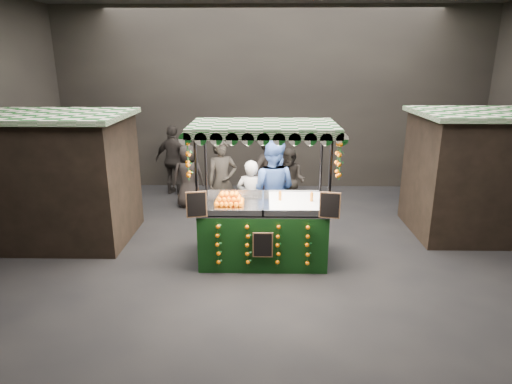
{
  "coord_description": "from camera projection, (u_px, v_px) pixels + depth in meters",
  "views": [
    {
      "loc": [
        -0.22,
        -7.4,
        3.6
      ],
      "look_at": [
        -0.37,
        0.5,
        1.18
      ],
      "focal_mm": 30.55,
      "sensor_mm": 36.0,
      "label": 1
    }
  ],
  "objects": [
    {
      "name": "ground",
      "position": [
        275.0,
        260.0,
        8.13
      ],
      "size": [
        12.0,
        12.0,
        0.0
      ],
      "primitive_type": "plane",
      "color": "black",
      "rests_on": "ground"
    },
    {
      "name": "shopper_0",
      "position": [
        222.0,
        182.0,
        9.8
      ],
      "size": [
        0.8,
        0.66,
        1.9
      ],
      "rotation": [
        0.0,
        0.0,
        0.34
      ],
      "color": "black",
      "rests_on": "ground"
    },
    {
      "name": "shopper_2",
      "position": [
        174.0,
        160.0,
        11.9
      ],
      "size": [
        1.2,
        0.78,
        1.9
      ],
      "rotation": [
        0.0,
        0.0,
        2.84
      ],
      "color": "#2A2522",
      "rests_on": "ground"
    },
    {
      "name": "juice_stall",
      "position": [
        264.0,
        220.0,
        7.95
      ],
      "size": [
        2.63,
        1.54,
        2.54
      ],
      "color": "black",
      "rests_on": "ground"
    },
    {
      "name": "neighbour_stall_left",
      "position": [
        57.0,
        178.0,
        8.78
      ],
      "size": [
        3.0,
        2.2,
        2.6
      ],
      "color": "black",
      "rests_on": "ground"
    },
    {
      "name": "neighbour_stall_right",
      "position": [
        485.0,
        173.0,
        9.1
      ],
      "size": [
        3.0,
        2.2,
        2.6
      ],
      "color": "black",
      "rests_on": "ground"
    },
    {
      "name": "market_hall",
      "position": [
        278.0,
        73.0,
        7.13
      ],
      "size": [
        12.1,
        10.1,
        5.05
      ],
      "color": "black",
      "rests_on": "ground"
    },
    {
      "name": "shopper_3",
      "position": [
        270.0,
        169.0,
        10.88
      ],
      "size": [
        1.35,
        1.43,
        1.94
      ],
      "rotation": [
        0.0,
        0.0,
        0.88
      ],
      "color": "black",
      "rests_on": "ground"
    },
    {
      "name": "shopper_4",
      "position": [
        188.0,
        176.0,
        10.86
      ],
      "size": [
        0.85,
        0.62,
        1.59
      ],
      "rotation": [
        0.0,
        0.0,
        3.3
      ],
      "color": "#292321",
      "rests_on": "ground"
    },
    {
      "name": "vendor_grey",
      "position": [
        251.0,
        199.0,
        8.99
      ],
      "size": [
        0.66,
        0.49,
        1.65
      ],
      "rotation": [
        0.0,
        0.0,
        2.98
      ],
      "color": "gray",
      "rests_on": "ground"
    },
    {
      "name": "vendor_blue",
      "position": [
        272.0,
        189.0,
        8.97
      ],
      "size": [
        1.18,
        1.02,
        2.06
      ],
      "rotation": [
        0.0,
        0.0,
        2.86
      ],
      "color": "#2B478A",
      "rests_on": "ground"
    },
    {
      "name": "shopper_1",
      "position": [
        290.0,
        181.0,
        10.48
      ],
      "size": [
        0.95,
        0.88,
        1.57
      ],
      "rotation": [
        0.0,
        0.0,
        -0.48
      ],
      "color": "black",
      "rests_on": "ground"
    }
  ]
}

